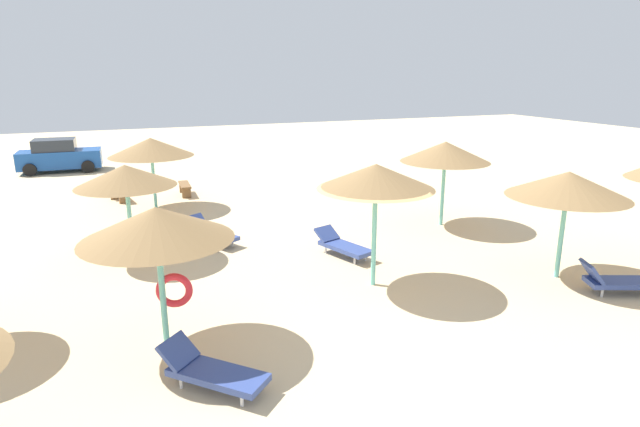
# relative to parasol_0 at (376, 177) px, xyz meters

# --- Properties ---
(ground_plane) EXTENTS (80.00, 80.00, 0.00)m
(ground_plane) POSITION_rel_parasol_0_xyz_m (-0.35, -0.34, -2.74)
(ground_plane) COLOR beige
(parasol_0) EXTENTS (2.82, 2.82, 3.05)m
(parasol_0) POSITION_rel_parasol_0_xyz_m (0.00, 0.00, 0.00)
(parasol_0) COLOR #6BC6BC
(parasol_0) RESTS_ON ground
(parasol_1) EXTENTS (2.96, 2.96, 2.78)m
(parasol_1) POSITION_rel_parasol_0_xyz_m (4.65, -1.34, -0.30)
(parasol_1) COLOR #6BC6BC
(parasol_1) RESTS_ON ground
(parasol_2) EXTENTS (2.83, 2.83, 2.78)m
(parasol_2) POSITION_rel_parasol_0_xyz_m (-5.11, -1.10, -0.31)
(parasol_2) COLOR #6BC6BC
(parasol_2) RESTS_ON ground
(parasol_5) EXTENTS (2.73, 2.73, 2.68)m
(parasol_5) POSITION_rel_parasol_0_xyz_m (-5.45, 4.32, -0.37)
(parasol_5) COLOR #6BC6BC
(parasol_5) RESTS_ON ground
(parasol_6) EXTENTS (2.99, 2.99, 2.88)m
(parasol_6) POSITION_rel_parasol_0_xyz_m (4.62, 3.77, -0.21)
(parasol_6) COLOR #6BC6BC
(parasol_6) RESTS_ON ground
(parasol_7) EXTENTS (3.14, 3.14, 2.73)m
(parasol_7) POSITION_rel_parasol_0_xyz_m (-4.34, 9.79, -0.37)
(parasol_7) COLOR #6BC6BC
(parasol_7) RESTS_ON ground
(lounger_0) EXTENTS (1.22, 2.00, 0.69)m
(lounger_0) POSITION_rel_parasol_0_xyz_m (0.16, 2.21, -2.43)
(lounger_0) COLOR #33478C
(lounger_0) RESTS_ON ground
(lounger_1) EXTENTS (1.95, 1.30, 0.80)m
(lounger_1) POSITION_rel_parasol_0_xyz_m (5.18, -2.67, -2.42)
(lounger_1) COLOR #33478C
(lounger_1) RESTS_ON ground
(lounger_2) EXTENTS (1.76, 1.79, 0.75)m
(lounger_2) POSITION_rel_parasol_0_xyz_m (-4.56, -2.88, -2.42)
(lounger_2) COLOR #33478C
(lounger_2) RESTS_ON ground
(lounger_5) EXTENTS (1.48, 1.93, 0.78)m
(lounger_5) POSITION_rel_parasol_0_xyz_m (-3.16, 4.75, -2.42)
(lounger_5) COLOR #33478C
(lounger_5) RESTS_ON ground
(bench_0) EXTENTS (0.67, 1.55, 0.49)m
(bench_0) POSITION_rel_parasol_0_xyz_m (-5.57, 11.63, -2.40)
(bench_0) COLOR brown
(bench_0) RESTS_ON ground
(bench_1) EXTENTS (0.47, 1.52, 0.49)m
(bench_1) POSITION_rel_parasol_0_xyz_m (-5.75, 12.45, -2.40)
(bench_1) COLOR brown
(bench_1) RESTS_ON ground
(bench_2) EXTENTS (0.45, 1.51, 0.49)m
(bench_2) POSITION_rel_parasol_0_xyz_m (-2.98, 11.62, -2.40)
(bench_2) COLOR brown
(bench_2) RESTS_ON ground
(parked_car) EXTENTS (4.06, 2.09, 1.72)m
(parked_car) POSITION_rel_parasol_0_xyz_m (-8.31, 19.56, -1.92)
(parked_car) COLOR #194C9E
(parked_car) RESTS_ON ground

